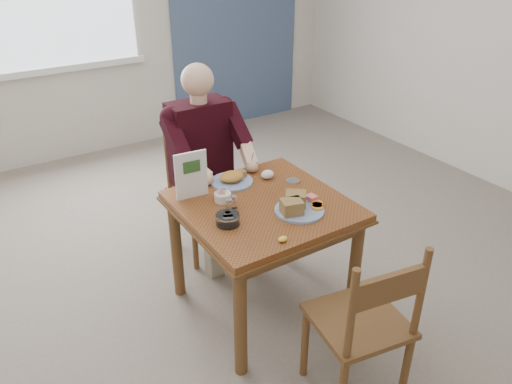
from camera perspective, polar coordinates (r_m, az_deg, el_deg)
floor at (r=3.27m, az=0.69°, el=-12.71°), size 6.00×6.00×0.00m
wall_back at (r=5.29m, az=-18.35°, el=18.87°), size 5.50×0.00×5.50m
accent_panel at (r=5.89m, az=-2.26°, el=21.01°), size 1.60×0.02×2.80m
lemon_wedge at (r=2.50m, az=3.08°, el=-5.39°), size 0.05×0.04×0.03m
napkin at (r=3.10m, az=1.31°, el=2.02°), size 0.10×0.10×0.05m
metal_dish at (r=3.07m, az=4.21°, el=1.27°), size 0.11×0.11×0.01m
table at (r=2.89m, az=0.77°, el=-3.14°), size 0.92×0.92×0.75m
chair_far at (r=3.58m, az=-6.26°, el=0.31°), size 0.42×0.42×0.95m
chair_near at (r=2.49m, az=12.23°, el=-14.62°), size 0.48×0.48×0.95m
diner at (r=3.36m, az=-5.86°, el=4.71°), size 0.53×0.56×1.39m
near_plate at (r=2.75m, az=4.73°, el=-1.57°), size 0.36×0.36×0.09m
far_plate at (r=3.05m, az=-2.72°, el=1.55°), size 0.27×0.27×0.07m
caddy at (r=2.85m, az=-3.83°, el=-0.56°), size 0.12×0.12×0.07m
shakers at (r=2.76m, az=-2.79°, el=-1.31°), size 0.08×0.06×0.07m
creamer at (r=2.63m, az=-3.26°, el=-3.12°), size 0.17×0.17×0.06m
menu at (r=2.85m, az=-7.42°, el=1.96°), size 0.19×0.03×0.28m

